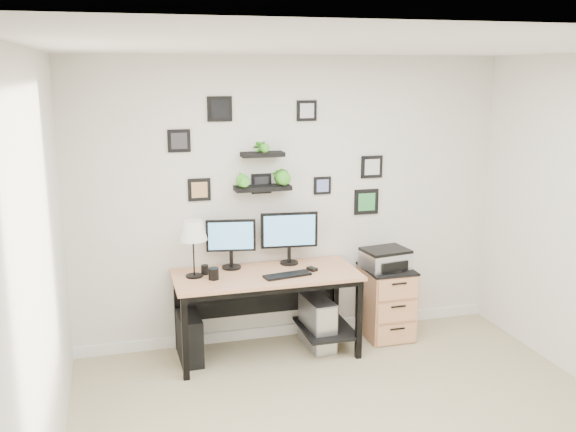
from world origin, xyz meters
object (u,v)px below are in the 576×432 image
object	(u,v)px
monitor_right	(289,234)
table_lamp	(193,232)
pc_tower_grey	(318,323)
desk	(269,285)
printer	(386,259)
pc_tower_black	(190,338)
file_cabinet	(386,302)
mug	(214,274)
monitor_left	(231,240)

from	to	relation	value
monitor_right	table_lamp	bearing A→B (deg)	-171.23
monitor_right	pc_tower_grey	size ratio (longest dim) A/B	1.08
desk	printer	distance (m)	1.13
monitor_right	printer	size ratio (longest dim) A/B	1.16
desk	pc_tower_grey	bearing A→B (deg)	-2.10
desk	monitor_right	bearing A→B (deg)	37.10
desk	pc_tower_grey	size ratio (longest dim) A/B	3.35
pc_tower_grey	printer	bearing A→B (deg)	5.91
pc_tower_black	file_cabinet	bearing A→B (deg)	0.34
pc_tower_black	printer	size ratio (longest dim) A/B	0.93
file_cabinet	desk	bearing A→B (deg)	-177.10
desk	mug	world-z (taller)	mug
table_lamp	monitor_left	bearing A→B (deg)	22.43
table_lamp	pc_tower_black	distance (m)	0.94
printer	pc_tower_grey	bearing A→B (deg)	-174.09
monitor_left	table_lamp	distance (m)	0.40
pc_tower_grey	pc_tower_black	bearing A→B (deg)	178.80
mug	printer	distance (m)	1.63
monitor_left	printer	world-z (taller)	monitor_left
pc_tower_grey	file_cabinet	size ratio (longest dim) A/B	0.71
mug	pc_tower_grey	size ratio (longest dim) A/B	0.21
printer	file_cabinet	bearing A→B (deg)	9.53
table_lamp	pc_tower_grey	xyz separation A→B (m)	(1.09, -0.05, -0.91)
monitor_left	table_lamp	size ratio (longest dim) A/B	0.91
desk	file_cabinet	xyz separation A→B (m)	(1.15, 0.06, -0.29)
pc_tower_black	file_cabinet	distance (m)	1.86
file_cabinet	printer	xyz separation A→B (m)	(-0.02, -0.00, 0.43)
table_lamp	file_cabinet	distance (m)	1.97
monitor_right	pc_tower_grey	bearing A→B (deg)	-41.40
desk	monitor_left	size ratio (longest dim) A/B	3.60
pc_tower_black	file_cabinet	size ratio (longest dim) A/B	0.62
pc_tower_black	pc_tower_grey	size ratio (longest dim) A/B	0.87
pc_tower_black	printer	world-z (taller)	printer
mug	printer	bearing A→B (deg)	4.75
monitor_right	mug	xyz separation A→B (m)	(-0.73, -0.25, -0.23)
table_lamp	mug	bearing A→B (deg)	-38.55
file_cabinet	printer	distance (m)	0.43
table_lamp	file_cabinet	world-z (taller)	table_lamp
file_cabinet	printer	size ratio (longest dim) A/B	1.51
mug	file_cabinet	bearing A→B (deg)	4.82
desk	pc_tower_black	bearing A→B (deg)	179.35
mug	file_cabinet	world-z (taller)	mug
desk	monitor_right	xyz separation A→B (m)	(0.23, 0.17, 0.41)
file_cabinet	table_lamp	bearing A→B (deg)	-179.33
table_lamp	printer	bearing A→B (deg)	0.55
pc_tower_grey	desk	bearing A→B (deg)	177.90
desk	monitor_right	distance (m)	0.50
printer	pc_tower_black	bearing A→B (deg)	-178.56
monitor_left	table_lamp	xyz separation A→B (m)	(-0.35, -0.14, 0.13)
monitor_right	table_lamp	distance (m)	0.90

